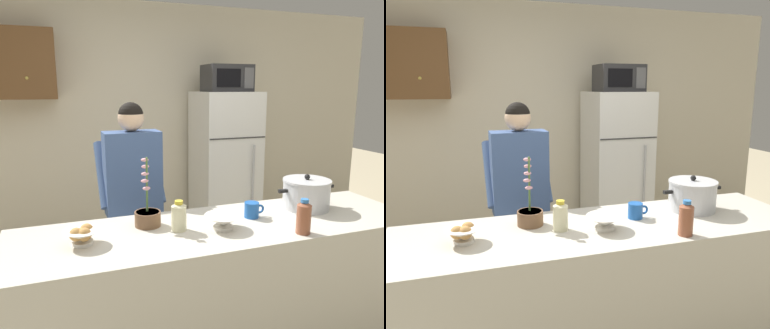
% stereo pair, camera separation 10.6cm
% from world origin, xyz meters
% --- Properties ---
extents(back_wall_unit, '(6.00, 0.48, 2.60)m').
position_xyz_m(back_wall_unit, '(-0.24, 2.27, 1.39)').
color(back_wall_unit, beige).
rests_on(back_wall_unit, ground).
extents(kitchen_island, '(2.41, 0.68, 0.92)m').
position_xyz_m(kitchen_island, '(0.00, 0.00, 0.46)').
color(kitchen_island, beige).
rests_on(kitchen_island, ground).
extents(refrigerator, '(0.64, 0.68, 1.66)m').
position_xyz_m(refrigerator, '(0.85, 1.85, 0.83)').
color(refrigerator, white).
rests_on(refrigerator, ground).
extents(microwave, '(0.48, 0.37, 0.28)m').
position_xyz_m(microwave, '(0.85, 1.83, 1.80)').
color(microwave, '#2D2D30').
rests_on(microwave, refrigerator).
extents(person_near_pot, '(0.49, 0.41, 1.60)m').
position_xyz_m(person_near_pot, '(-0.38, 0.78, 0.99)').
color(person_near_pot, '#33384C').
rests_on(person_near_pot, ground).
extents(cooking_pot, '(0.42, 0.31, 0.23)m').
position_xyz_m(cooking_pot, '(0.64, 0.10, 1.02)').
color(cooking_pot, silver).
rests_on(cooking_pot, kitchen_island).
extents(coffee_mug, '(0.13, 0.09, 0.10)m').
position_xyz_m(coffee_mug, '(0.22, 0.06, 0.97)').
color(coffee_mug, '#1E59B2').
rests_on(coffee_mug, kitchen_island).
extents(bread_bowl, '(0.19, 0.19, 0.10)m').
position_xyz_m(bread_bowl, '(-0.79, -0.01, 0.97)').
color(bread_bowl, white).
rests_on(bread_bowl, kitchen_island).
extents(empty_bowl, '(0.21, 0.21, 0.08)m').
position_xyz_m(empty_bowl, '(-0.03, -0.05, 0.97)').
color(empty_bowl, white).
rests_on(empty_bowl, kitchen_island).
extents(bottle_near_edge, '(0.08, 0.08, 0.20)m').
position_xyz_m(bottle_near_edge, '(0.36, -0.26, 1.02)').
color(bottle_near_edge, brown).
rests_on(bottle_near_edge, kitchen_island).
extents(bottle_mid_counter, '(0.08, 0.08, 0.17)m').
position_xyz_m(bottle_mid_counter, '(-0.27, 0.01, 1.00)').
color(bottle_mid_counter, beige).
rests_on(bottle_mid_counter, kitchen_island).
extents(potted_orchid, '(0.15, 0.15, 0.40)m').
position_xyz_m(potted_orchid, '(-0.42, 0.13, 0.98)').
color(potted_orchid, brown).
rests_on(potted_orchid, kitchen_island).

